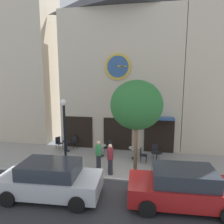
% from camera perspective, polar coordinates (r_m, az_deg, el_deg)
% --- Properties ---
extents(ground_plane, '(28.14, 9.93, 0.13)m').
position_cam_1_polar(ground_plane, '(10.28, 1.75, -20.08)').
color(ground_plane, gray).
extents(clock_building, '(8.64, 3.50, 11.70)m').
position_cam_1_polar(clock_building, '(15.12, 2.38, 13.07)').
color(clock_building, beige).
rests_on(clock_building, ground_plane).
extents(neighbor_building_left, '(5.38, 3.42, 12.93)m').
position_cam_1_polar(neighbor_building_left, '(18.72, -23.89, 12.96)').
color(neighbor_building_left, beige).
rests_on(neighbor_building_left, ground_plane).
extents(street_lamp, '(0.36, 0.36, 3.93)m').
position_cam_1_polar(street_lamp, '(11.71, -13.20, -5.90)').
color(street_lamp, black).
rests_on(street_lamp, ground_plane).
extents(street_tree, '(2.69, 2.42, 4.99)m').
position_cam_1_polar(street_tree, '(10.35, 6.92, 1.91)').
color(street_tree, brown).
rests_on(street_tree, ground_plane).
extents(cafe_table_center_left, '(0.64, 0.64, 0.74)m').
position_cam_1_polar(cafe_table_center_left, '(14.63, -12.65, -8.92)').
color(cafe_table_center_left, black).
rests_on(cafe_table_center_left, ground_plane).
extents(cafe_table_leftmost, '(0.68, 0.68, 0.75)m').
position_cam_1_polar(cafe_table_leftmost, '(13.46, -3.14, -10.26)').
color(cafe_table_leftmost, black).
rests_on(cafe_table_leftmost, ground_plane).
extents(cafe_table_center, '(0.75, 0.75, 0.73)m').
position_cam_1_polar(cafe_table_center, '(13.11, 6.38, -10.79)').
color(cafe_table_center, black).
rests_on(cafe_table_center, ground_plane).
extents(cafe_table_rightmost, '(0.67, 0.67, 0.74)m').
position_cam_1_polar(cafe_table_rightmost, '(12.53, 12.50, -12.03)').
color(cafe_table_rightmost, black).
rests_on(cafe_table_rightmost, ground_plane).
extents(cafe_chair_mid_row, '(0.55, 0.55, 0.90)m').
position_cam_1_polar(cafe_chair_mid_row, '(15.17, -14.85, -8.23)').
color(cafe_chair_mid_row, black).
rests_on(cafe_chair_mid_row, ground_plane).
extents(cafe_chair_left_end, '(0.51, 0.51, 0.90)m').
position_cam_1_polar(cafe_chair_left_end, '(15.22, -10.77, -8.03)').
color(cafe_chair_left_end, black).
rests_on(cafe_chair_left_end, ground_plane).
extents(cafe_chair_corner, '(0.49, 0.49, 0.90)m').
position_cam_1_polar(cafe_chair_corner, '(13.33, 12.14, -10.60)').
color(cafe_chair_corner, black).
rests_on(cafe_chair_corner, ground_plane).
extents(cafe_chair_curbside, '(0.43, 0.43, 0.90)m').
position_cam_1_polar(cafe_chair_curbside, '(12.63, 8.53, -11.63)').
color(cafe_chair_curbside, black).
rests_on(cafe_chair_curbside, ground_plane).
extents(cafe_chair_outer, '(0.57, 0.57, 0.90)m').
position_cam_1_polar(cafe_chair_outer, '(13.97, -0.79, -9.44)').
color(cafe_chair_outer, black).
rests_on(cafe_chair_outer, ground_plane).
extents(pedestrian_green, '(0.45, 0.45, 1.67)m').
position_cam_1_polar(pedestrian_green, '(11.46, -3.85, -12.00)').
color(pedestrian_green, '#2D2D38').
rests_on(pedestrian_green, ground_plane).
extents(pedestrian_maroon, '(0.35, 0.35, 1.67)m').
position_cam_1_polar(pedestrian_maroon, '(10.90, -0.49, -13.12)').
color(pedestrian_maroon, '#2D2D38').
rests_on(pedestrian_maroon, ground_plane).
extents(parked_car_silver, '(4.39, 2.21, 1.55)m').
position_cam_1_polar(parked_car_silver, '(9.49, -16.99, -17.80)').
color(parked_car_silver, '#B7BABF').
rests_on(parked_car_silver, ground_plane).
extents(parked_car_red, '(4.38, 2.18, 1.55)m').
position_cam_1_polar(parked_car_red, '(9.02, 19.38, -19.44)').
color(parked_car_red, maroon).
rests_on(parked_car_red, ground_plane).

